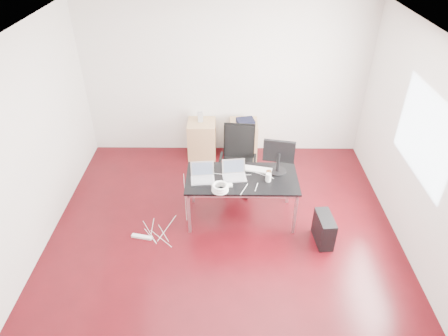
{
  "coord_description": "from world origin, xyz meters",
  "views": [
    {
      "loc": [
        0.05,
        -4.16,
        4.05
      ],
      "look_at": [
        0.0,
        0.55,
        0.85
      ],
      "focal_mm": 32.0,
      "sensor_mm": 36.0,
      "label": 1
    }
  ],
  "objects_px": {
    "pc_tower": "(324,229)",
    "desk": "(242,181)",
    "office_chair": "(238,156)",
    "filing_cabinet_left": "(202,139)",
    "filing_cabinet_right": "(243,139)"
  },
  "relations": [
    {
      "from": "office_chair",
      "to": "filing_cabinet_left",
      "type": "xyz_separation_m",
      "value": [
        -0.65,
        0.98,
        -0.26
      ]
    },
    {
      "from": "office_chair",
      "to": "filing_cabinet_left",
      "type": "distance_m",
      "value": 1.2
    },
    {
      "from": "desk",
      "to": "filing_cabinet_right",
      "type": "xyz_separation_m",
      "value": [
        0.08,
        1.74,
        -0.33
      ]
    },
    {
      "from": "desk",
      "to": "filing_cabinet_right",
      "type": "height_order",
      "value": "desk"
    },
    {
      "from": "pc_tower",
      "to": "desk",
      "type": "bearing_deg",
      "value": 150.52
    },
    {
      "from": "office_chair",
      "to": "pc_tower",
      "type": "bearing_deg",
      "value": -41.97
    },
    {
      "from": "desk",
      "to": "filing_cabinet_right",
      "type": "relative_size",
      "value": 2.29
    },
    {
      "from": "filing_cabinet_left",
      "to": "filing_cabinet_right",
      "type": "relative_size",
      "value": 1.0
    },
    {
      "from": "filing_cabinet_right",
      "to": "pc_tower",
      "type": "distance_m",
      "value": 2.5
    },
    {
      "from": "filing_cabinet_left",
      "to": "filing_cabinet_right",
      "type": "xyz_separation_m",
      "value": [
        0.76,
        0.0,
        0.0
      ]
    },
    {
      "from": "desk",
      "to": "filing_cabinet_left",
      "type": "distance_m",
      "value": 1.9
    },
    {
      "from": "filing_cabinet_right",
      "to": "pc_tower",
      "type": "bearing_deg",
      "value": -64.84
    },
    {
      "from": "filing_cabinet_left",
      "to": "pc_tower",
      "type": "relative_size",
      "value": 1.56
    },
    {
      "from": "desk",
      "to": "pc_tower",
      "type": "bearing_deg",
      "value": -24.27
    },
    {
      "from": "office_chair",
      "to": "filing_cabinet_right",
      "type": "bearing_deg",
      "value": 88.67
    }
  ]
}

